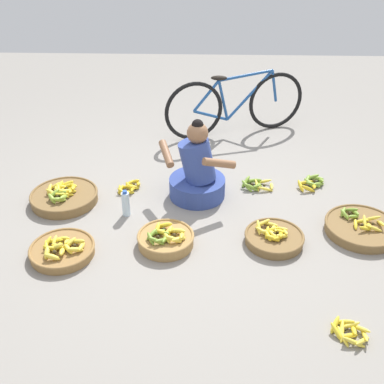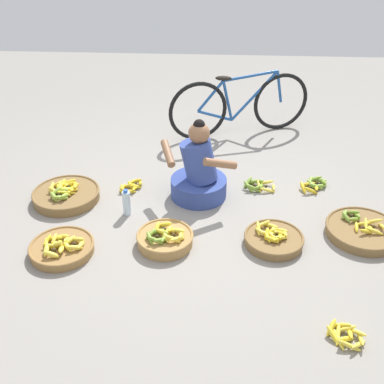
% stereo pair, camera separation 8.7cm
% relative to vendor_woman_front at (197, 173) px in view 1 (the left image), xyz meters
% --- Properties ---
extents(ground_plane, '(10.00, 10.00, 0.00)m').
position_rel_vendor_woman_front_xyz_m(ground_plane, '(-0.03, -0.30, -0.24)').
color(ground_plane, gray).
extents(vendor_woman_front, '(0.71, 0.53, 0.77)m').
position_rel_vendor_woman_front_xyz_m(vendor_woman_front, '(0.00, 0.00, 0.00)').
color(vendor_woman_front, '#334793').
rests_on(vendor_woman_front, ground).
extents(bicycle_leaning, '(1.62, 0.62, 0.73)m').
position_rel_vendor_woman_front_xyz_m(bicycle_leaning, '(0.41, 1.40, 0.11)').
color(bicycle_leaning, black).
rests_on(bicycle_leaning, ground).
extents(banana_basket_back_right, '(0.61, 0.61, 0.15)m').
position_rel_vendor_woman_front_xyz_m(banana_basket_back_right, '(1.39, -0.52, -0.20)').
color(banana_basket_back_right, brown).
rests_on(banana_basket_back_right, ground).
extents(banana_basket_mid_right, '(0.51, 0.51, 0.15)m').
position_rel_vendor_woman_front_xyz_m(banana_basket_mid_right, '(-1.03, -0.90, -0.20)').
color(banana_basket_mid_right, olive).
rests_on(banana_basket_mid_right, ground).
extents(banana_basket_back_center, '(0.46, 0.46, 0.17)m').
position_rel_vendor_woman_front_xyz_m(banana_basket_back_center, '(-0.23, -0.75, -0.18)').
color(banana_basket_back_center, '#A87F47').
rests_on(banana_basket_back_center, ground).
extents(banana_basket_front_center, '(0.48, 0.48, 0.14)m').
position_rel_vendor_woman_front_xyz_m(banana_basket_front_center, '(0.64, -0.68, -0.20)').
color(banana_basket_front_center, brown).
rests_on(banana_basket_front_center, ground).
extents(banana_basket_front_right, '(0.62, 0.62, 0.16)m').
position_rel_vendor_woman_front_xyz_m(banana_basket_front_right, '(-1.22, -0.14, -0.19)').
color(banana_basket_front_right, brown).
rests_on(banana_basket_front_right, ground).
extents(loose_bananas_back_left, '(0.26, 0.25, 0.09)m').
position_rel_vendor_woman_front_xyz_m(loose_bananas_back_left, '(1.01, -1.63, -0.21)').
color(loose_bananas_back_left, yellow).
rests_on(loose_bananas_back_left, ground).
extents(loose_bananas_near_bicycle, '(0.29, 0.29, 0.09)m').
position_rel_vendor_woman_front_xyz_m(loose_bananas_near_bicycle, '(1.11, 0.22, -0.21)').
color(loose_bananas_near_bicycle, olive).
rests_on(loose_bananas_near_bicycle, ground).
extents(loose_bananas_front_left, '(0.33, 0.23, 0.09)m').
position_rel_vendor_woman_front_xyz_m(loose_bananas_front_left, '(0.56, 0.17, -0.21)').
color(loose_bananas_front_left, yellow).
rests_on(loose_bananas_front_left, ground).
extents(loose_bananas_near_vendor, '(0.22, 0.27, 0.08)m').
position_rel_vendor_woman_front_xyz_m(loose_bananas_near_vendor, '(-0.65, 0.09, -0.22)').
color(loose_bananas_near_vendor, gold).
rests_on(loose_bananas_near_vendor, ground).
extents(water_bottle, '(0.07, 0.07, 0.25)m').
position_rel_vendor_woman_front_xyz_m(water_bottle, '(-0.61, -0.34, -0.13)').
color(water_bottle, silver).
rests_on(water_bottle, ground).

